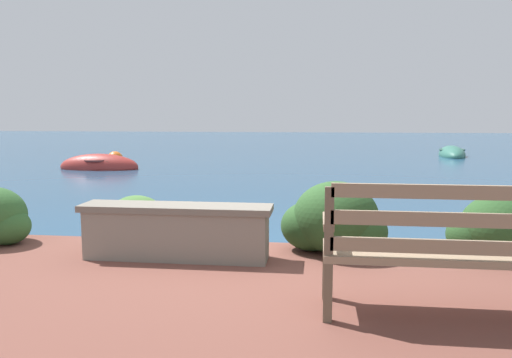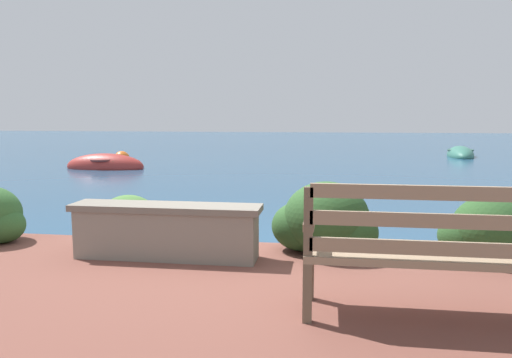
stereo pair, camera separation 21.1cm
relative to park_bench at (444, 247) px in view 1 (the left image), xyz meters
name	(u,v)px [view 1 (the left image)]	position (x,y,z in m)	size (l,w,h in m)	color
ground_plane	(241,261)	(-1.64, 1.85, -0.71)	(80.00, 80.00, 0.00)	navy
park_bench	(444,247)	(0.00, 0.00, 0.00)	(1.59, 0.48, 0.93)	brown
stone_wall	(177,231)	(-2.15, 1.14, -0.22)	(1.81, 0.39, 0.52)	gray
hedge_clump_left	(136,225)	(-2.67, 1.47, -0.25)	(0.80, 0.57, 0.54)	#426B33
hedge_clump_centre	(334,222)	(-0.66, 1.53, -0.18)	(1.05, 0.75, 0.71)	#284C23
hedge_clump_right	(498,231)	(0.86, 1.49, -0.22)	(0.91, 0.65, 0.62)	#284C23
rowboat_nearest	(99,167)	(-7.15, 10.46, -0.64)	(2.36, 0.98, 0.78)	#9E2D28
rowboat_mid	(452,154)	(4.29, 16.49, -0.65)	(1.25, 2.69, 0.69)	#336B5B
mooring_buoy	(115,159)	(-7.55, 12.59, -0.61)	(0.59, 0.59, 0.53)	orange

